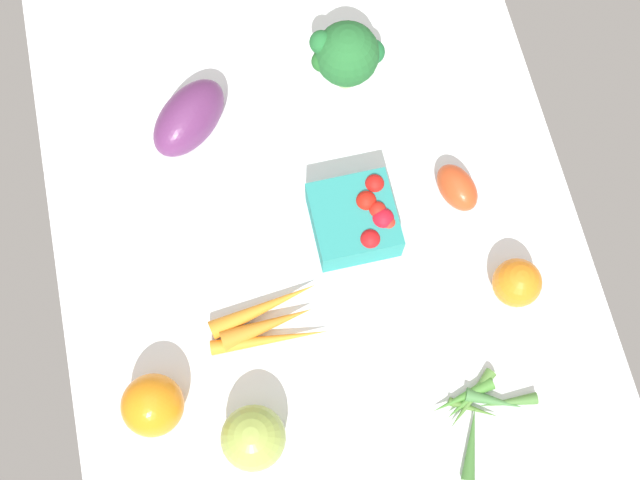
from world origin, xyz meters
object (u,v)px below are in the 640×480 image
(roma_tomato, at_px, (457,188))
(heirloom_tomato_orange, at_px, (517,283))
(eggplant, at_px, (189,118))
(heirloom_tomato_green, at_px, (253,438))
(carrot_bunch, at_px, (267,322))
(broccoli_head, at_px, (347,54))
(bell_pepper_orange, at_px, (153,405))
(berry_basket, at_px, (357,219))
(okra_pile, at_px, (478,409))

(roma_tomato, bearing_deg, heirloom_tomato_orange, -4.39)
(heirloom_tomato_orange, relative_size, eggplant, 0.50)
(heirloom_tomato_green, relative_size, carrot_bunch, 0.51)
(broccoli_head, relative_size, heirloom_tomato_green, 1.47)
(broccoli_head, height_order, heirloom_tomato_green, broccoli_head)
(heirloom_tomato_orange, xyz_separation_m, carrot_bunch, (-0.03, -0.35, -0.02))
(bell_pepper_orange, relative_size, carrot_bunch, 0.50)
(berry_basket, bearing_deg, heirloom_tomato_orange, 54.60)
(bell_pepper_orange, relative_size, roma_tomato, 1.09)
(berry_basket, xyz_separation_m, carrot_bunch, (0.11, -0.15, -0.02))
(berry_basket, relative_size, roma_tomato, 1.52)
(broccoli_head, height_order, heirloom_tomato_orange, broccoli_head)
(berry_basket, bearing_deg, okra_pile, 19.06)
(okra_pile, height_order, eggplant, eggplant)
(broccoli_head, xyz_separation_m, eggplant, (0.03, -0.25, -0.04))
(roma_tomato, relative_size, eggplant, 0.56)
(eggplant, relative_size, carrot_bunch, 0.82)
(heirloom_tomato_green, height_order, carrot_bunch, heirloom_tomato_green)
(heirloom_tomato_orange, xyz_separation_m, heirloom_tomato_green, (0.13, -0.40, 0.01))
(bell_pepper_orange, xyz_separation_m, carrot_bunch, (-0.08, 0.17, -0.03))
(roma_tomato, relative_size, carrot_bunch, 0.46)
(berry_basket, xyz_separation_m, roma_tomato, (-0.02, 0.15, -0.01))
(heirloom_tomato_orange, height_order, roma_tomato, heirloom_tomato_orange)
(berry_basket, bearing_deg, broccoli_head, 170.63)
(eggplant, bearing_deg, bell_pepper_orange, 31.14)
(okra_pile, relative_size, roma_tomato, 1.89)
(okra_pile, distance_m, carrot_bunch, 0.31)
(eggplant, bearing_deg, heirloom_tomato_green, 47.86)
(broccoli_head, bearing_deg, okra_pile, 6.59)
(berry_basket, xyz_separation_m, heirloom_tomato_green, (0.27, -0.20, 0.01))
(heirloom_tomato_orange, bearing_deg, bell_pepper_orange, -83.76)
(roma_tomato, distance_m, eggplant, 0.41)
(eggplant, xyz_separation_m, carrot_bunch, (0.32, 0.05, -0.03))
(berry_basket, relative_size, bell_pepper_orange, 1.39)
(roma_tomato, xyz_separation_m, eggplant, (-0.19, -0.36, 0.01))
(heirloom_tomato_green, xyz_separation_m, bell_pepper_orange, (-0.07, -0.12, -0.00))
(heirloom_tomato_orange, xyz_separation_m, roma_tomato, (-0.16, -0.04, -0.01))
(bell_pepper_orange, relative_size, eggplant, 0.61)
(broccoli_head, bearing_deg, berry_basket, -9.37)
(heirloom_tomato_green, distance_m, eggplant, 0.47)
(broccoli_head, relative_size, heirloom_tomato_orange, 1.84)
(broccoli_head, distance_m, bell_pepper_orange, 0.57)
(heirloom_tomato_orange, distance_m, heirloom_tomato_green, 0.42)
(berry_basket, height_order, heirloom_tomato_orange, berry_basket)
(carrot_bunch, bearing_deg, okra_pile, 54.96)
(bell_pepper_orange, bearing_deg, broccoli_head, 140.19)
(heirloom_tomato_orange, distance_m, eggplant, 0.53)
(berry_basket, bearing_deg, roma_tomato, 97.00)
(okra_pile, xyz_separation_m, carrot_bunch, (-0.18, -0.26, 0.00))
(roma_tomato, bearing_deg, heirloom_tomato_green, -70.26)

